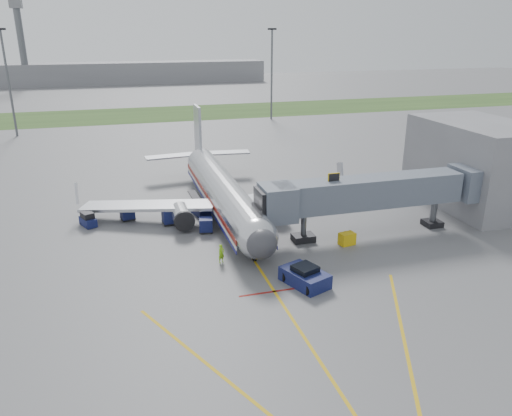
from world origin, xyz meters
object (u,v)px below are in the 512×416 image
object	(u,v)px
baggage_tug	(88,220)
belt_loader	(200,209)
pushback_tug	(305,277)
ramp_worker	(221,254)
airliner	(223,191)

from	to	relation	value
baggage_tug	belt_loader	xyz separation A→B (m)	(12.31, 0.48, -0.17)
baggage_tug	belt_loader	bearing A→B (deg)	2.25
pushback_tug	belt_loader	world-z (taller)	belt_loader
pushback_tug	belt_loader	size ratio (longest dim) A/B	1.03
baggage_tug	belt_loader	world-z (taller)	belt_loader
pushback_tug	baggage_tug	distance (m)	25.91
pushback_tug	ramp_worker	size ratio (longest dim) A/B	2.60
pushback_tug	baggage_tug	xyz separation A→B (m)	(-17.82, 18.81, -0.01)
pushback_tug	baggage_tug	world-z (taller)	pushback_tug
belt_loader	ramp_worker	distance (m)	13.34
airliner	baggage_tug	world-z (taller)	airliner
airliner	ramp_worker	bearing A→B (deg)	-103.22
airliner	ramp_worker	world-z (taller)	airliner
pushback_tug	ramp_worker	xyz separation A→B (m)	(-5.83, 5.96, 0.19)
pushback_tug	airliner	bearing A→B (deg)	98.59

